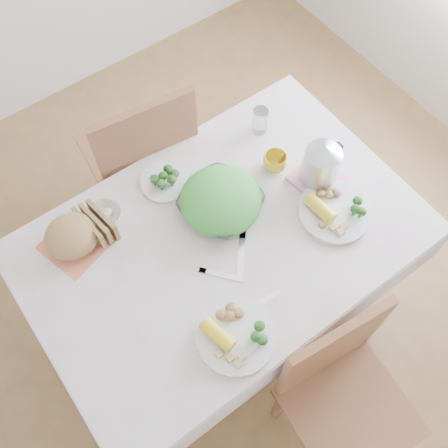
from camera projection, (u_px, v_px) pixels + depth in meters
floor at (223, 306)px, 2.68m from camera, size 3.60×3.60×0.00m
dining_table at (223, 277)px, 2.35m from camera, size 1.40×0.90×0.75m
tablecloth at (223, 238)px, 2.01m from camera, size 1.50×1.00×0.01m
chair_near at (349, 412)px, 1.99m from camera, size 0.48×0.48×0.96m
chair_far at (139, 158)px, 2.55m from camera, size 0.52×0.52×1.03m
salad_bowl at (221, 204)px, 2.04m from camera, size 0.37×0.37×0.07m
dinner_plate_left at (236, 336)px, 1.81m from camera, size 0.32×0.32×0.02m
dinner_plate_right at (335, 212)px, 2.05m from camera, size 0.35×0.35×0.02m
broccoli_plate at (164, 182)px, 2.12m from camera, size 0.23×0.23×0.02m
napkin at (76, 244)px, 1.99m from camera, size 0.27×0.27×0.00m
bread_loaf at (72, 237)px, 1.95m from camera, size 0.22×0.21×0.12m
fruit_bowl at (105, 216)px, 2.03m from camera, size 0.16×0.16×0.04m
yellow_mug at (275, 162)px, 2.13m from camera, size 0.12×0.12×0.08m
glass_tumbler at (260, 120)px, 2.20m from camera, size 0.08×0.08×0.12m
pink_tray at (317, 178)px, 2.13m from camera, size 0.21×0.21×0.01m
electric_kettle at (322, 162)px, 2.03m from camera, size 0.18×0.18×0.20m
fork_left at (222, 275)px, 1.93m from camera, size 0.13×0.15×0.00m
fork_right at (241, 255)px, 1.97m from camera, size 0.16×0.17×0.00m
knife at (259, 304)px, 1.88m from camera, size 0.19×0.03×0.00m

